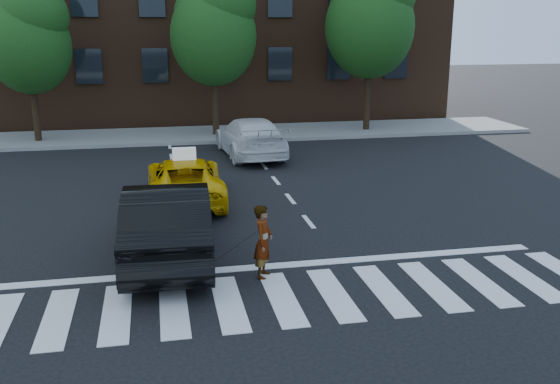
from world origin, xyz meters
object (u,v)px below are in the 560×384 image
tree_right (371,15)px  black_sedan (168,221)px  tree_mid (214,25)px  taxi (185,180)px  tree_left (29,36)px  woman (263,242)px  dog (198,278)px  white_suv (250,137)px

tree_right → black_sedan: 17.84m
tree_mid → taxi: size_ratio=1.56×
tree_mid → black_sedan: (-2.53, -14.41, -4.02)m
tree_left → woman: 17.68m
dog → black_sedan: bearing=101.1°
tree_right → woman: size_ratio=5.13×
tree_left → black_sedan: size_ratio=1.28×
tree_right → taxi: size_ratio=1.69×
white_suv → woman: bearing=78.4°
taxi → woman: woman is taller
tree_mid → woman: size_ratio=4.73×
tree_left → woman: size_ratio=4.33×
tree_left → black_sedan: 15.66m
white_suv → dog: white_suv is taller
tree_right → black_sedan: size_ratio=1.52×
tree_left → dog: 17.59m
tree_right → black_sedan: tree_right is taller
taxi → white_suv: (2.80, 5.83, 0.10)m
tree_mid → dog: (-2.02, -16.17, -4.67)m
black_sedan → dog: black_sedan is taller
black_sedan → tree_mid: bearing=-97.8°
white_suv → tree_left: bearing=-30.5°
tree_left → dog: (5.48, -16.17, -4.25)m
tree_mid → black_sedan: 15.18m
tree_right → white_suv: (-6.13, -4.16, -4.53)m
tree_left → taxi: tree_left is taller
tree_mid → taxi: 11.02m
tree_mid → taxi: tree_mid is taller
tree_right → white_suv: 8.69m
tree_left → tree_mid: size_ratio=0.92×
woman → tree_right: bearing=-1.2°
black_sedan → white_suv: 10.80m
tree_left → black_sedan: (4.97, -14.41, -3.61)m
tree_left → taxi: 12.06m
taxi → tree_right: bearing=-130.8°
tree_mid → white_suv: 5.92m
tree_right → dog: size_ratio=13.77×
tree_right → dog: tree_right is taller
white_suv → dog: size_ratio=9.07×
woman → dog: bearing=126.1°
tree_mid → woman: 16.43m
tree_mid → tree_right: bearing=-0.0°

